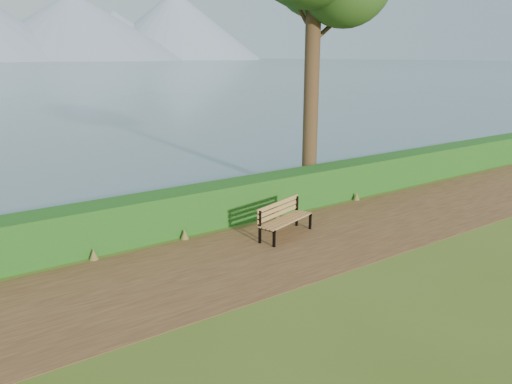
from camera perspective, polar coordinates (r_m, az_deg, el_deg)
ground at (r=10.60m, az=2.34°, el=-7.42°), size 140.00×140.00×0.00m
path at (r=10.82m, az=1.37°, el=-6.90°), size 40.00×3.40×0.01m
hedge at (r=12.47m, az=-4.88°, el=-1.48°), size 32.00×0.85×1.00m
bench at (r=11.67m, az=3.13°, el=-2.82°), size 1.67×0.92×0.81m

